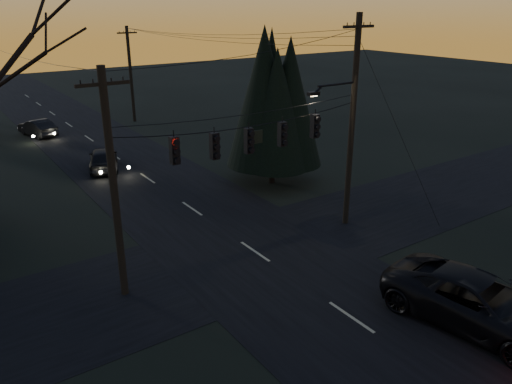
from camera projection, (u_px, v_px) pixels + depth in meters
ground_plane at (449, 384)px, 14.47m from camera, size 160.00×160.00×0.00m
main_road at (161, 187)px, 29.87m from camera, size 8.00×120.00×0.02m
cross_road at (255, 252)px, 22.17m from camera, size 60.00×7.00×0.02m
utility_pole_right at (345, 223)px, 25.08m from camera, size 5.00×0.30×10.00m
utility_pole_left at (125, 293)px, 19.00m from camera, size 1.80×0.30×8.50m
utility_pole_far_r at (135, 121)px, 46.66m from camera, size 1.80×0.30×8.50m
span_signal_assembly at (250, 139)px, 20.19m from camera, size 11.50×0.44×1.63m
evergreen_right at (273, 107)px, 29.11m from camera, size 4.87×4.87×8.12m
suv_near at (479, 303)px, 16.83m from camera, size 3.92×6.78×1.78m
sedan_oncoming_a at (103, 159)px, 32.84m from camera, size 3.09×4.71×1.49m
sedan_oncoming_b at (37, 128)px, 41.21m from camera, size 2.52×4.45×1.39m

